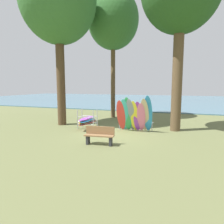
{
  "coord_description": "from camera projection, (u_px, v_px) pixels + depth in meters",
  "views": [
    {
      "loc": [
        3.65,
        -10.6,
        2.78
      ],
      "look_at": [
        -0.57,
        1.32,
        1.1
      ],
      "focal_mm": 32.08,
      "sensor_mm": 36.0,
      "label": 1
    }
  ],
  "objects": [
    {
      "name": "ground_plane",
      "position": [
        114.0,
        134.0,
        11.48
      ],
      "size": [
        80.0,
        80.0,
        0.0
      ],
      "primitive_type": "plane",
      "color": "#60663D"
    },
    {
      "name": "lake_water",
      "position": [
        162.0,
        100.0,
        37.69
      ],
      "size": [
        80.0,
        36.0,
        0.1
      ],
      "primitive_type": "cube",
      "color": "#477084",
      "rests_on": "ground"
    },
    {
      "name": "tree_foreground_left",
      "position": [
        58.0,
        0.0,
        13.24
      ],
      "size": [
        5.1,
        5.1,
        11.39
      ],
      "color": "#4C3823",
      "rests_on": "ground"
    },
    {
      "name": "tree_mid_behind",
      "position": [
        113.0,
        20.0,
        16.59
      ],
      "size": [
        4.25,
        4.25,
        10.65
      ],
      "color": "brown",
      "rests_on": "ground"
    },
    {
      "name": "leaning_board_pile",
      "position": [
        134.0,
        115.0,
        12.03
      ],
      "size": [
        2.21,
        1.21,
        2.22
      ],
      "color": "red",
      "rests_on": "ground"
    },
    {
      "name": "board_storage_rack",
      "position": [
        87.0,
        120.0,
        12.89
      ],
      "size": [
        1.15,
        2.13,
        1.25
      ],
      "color": "#9EA0A5",
      "rests_on": "ground"
    },
    {
      "name": "park_bench",
      "position": [
        99.0,
        135.0,
        9.44
      ],
      "size": [
        1.44,
        0.56,
        0.85
      ],
      "color": "#2D2D33",
      "rests_on": "ground"
    }
  ]
}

